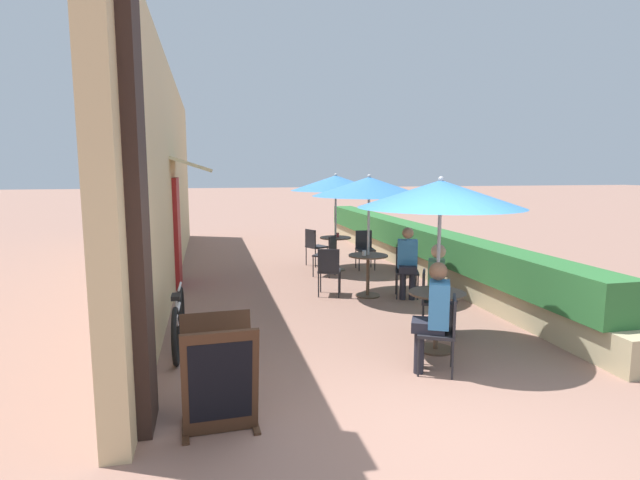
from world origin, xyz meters
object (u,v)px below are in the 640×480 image
Objects in this scene: cafe_chair_near_left at (431,296)px; patio_umbrella_far at (336,183)px; patio_umbrella_near at (441,194)px; patio_table_mid at (368,268)px; cafe_chair_near_right at (443,328)px; cafe_chair_mid_left at (407,268)px; patio_table_near at (437,310)px; seated_patron_near_right at (434,312)px; cafe_chair_mid_right at (329,268)px; menu_board at (219,375)px; coffee_cup_far at (338,235)px; coffee_cup_near at (445,290)px; cafe_chair_far_right at (365,246)px; bicycle_leaning at (179,322)px; seated_patron_near_left at (440,285)px; cafe_chair_far_back at (314,244)px; patio_umbrella_mid at (369,187)px; coffee_cup_mid at (364,253)px; cafe_chair_far_left at (328,252)px; patio_table_far at (335,247)px; seated_patron_mid_left at (407,259)px.

patio_umbrella_far reaches higher than cafe_chair_near_left.
patio_umbrella_near is 3.14m from patio_table_mid.
cafe_chair_mid_left is (0.93, 3.29, 0.00)m from cafe_chair_near_right.
patio_table_mid is at bearing 89.64° from patio_table_near.
seated_patron_near_right reaches higher than cafe_chair_mid_right.
coffee_cup_far is at bearing 64.27° from menu_board.
coffee_cup_near is at bearing -71.11° from patio_table_near.
cafe_chair_near_right is at bearing 85.41° from cafe_chair_far_right.
seated_patron_near_left is at bearing -1.92° from bicycle_leaning.
cafe_chair_far_back is at bearing 26.87° from cafe_chair_near_right.
cafe_chair_mid_right is at bearing -107.20° from patio_umbrella_far.
patio_umbrella_mid reaches higher than patio_table_near.
cafe_chair_mid_right reaches higher than bicycle_leaning.
cafe_chair_mid_right is at bearing -132.52° from cafe_chair_near_left.
patio_umbrella_mid is at bearing 33.94° from coffee_cup_mid.
cafe_chair_mid_left reaches higher than coffee_cup_far.
patio_umbrella_mid reaches higher than cafe_chair_far_left.
patio_table_near is at bearing 108.89° from coffee_cup_near.
cafe_chair_far_left reaches higher than bicycle_leaning.
patio_table_mid is 1.44m from patio_umbrella_mid.
coffee_cup_near is 5.37m from cafe_chair_far_right.
cafe_chair_near_left is at bearing 70.28° from patio_umbrella_near.
patio_umbrella_near is at bearing 6.33° from cafe_chair_near_right.
cafe_chair_far_back is (-0.36, 0.59, 0.00)m from patio_table_far.
seated_patron_near_right is 1.44× the size of cafe_chair_far_back.
patio_table_far is (-0.00, 5.30, -0.28)m from coffee_cup_near.
seated_patron_mid_left is (0.66, 2.53, -1.27)m from patio_umbrella_near.
cafe_chair_far_left is 6.37m from menu_board.
cafe_chair_far_right is at bearing -158.87° from seated_patron_near_left.
seated_patron_mid_left is at bearing 75.39° from patio_table_near.
seated_patron_near_right is 0.58× the size of patio_umbrella_far.
seated_patron_near_left is 1.44× the size of cafe_chair_mid_right.
cafe_chair_mid_right is (-0.99, 2.33, -0.17)m from seated_patron_near_left.
patio_table_near is at bearing -88.34° from coffee_cup_mid.
cafe_chair_far_left and cafe_chair_far_back have the same top height.
patio_umbrella_mid is at bearing -90.46° from patio_umbrella_far.
cafe_chair_near_right is at bearing -144.59° from cafe_chair_far_left.
coffee_cup_mid is 0.10× the size of cafe_chair_far_back.
cafe_chair_far_left is (-0.33, 4.69, -0.28)m from coffee_cup_near.
cafe_chair_near_right is at bearing 12.58° from menu_board.
seated_patron_mid_left is at bearing 75.39° from patio_umbrella_near.
menu_board is at bearing 133.08° from seated_patron_near_right.
cafe_chair_far_right is (0.71, 2.42, -1.44)m from patio_umbrella_mid.
seated_patron_near_right is at bearing 84.37° from cafe_chair_far_right.
coffee_cup_near is 0.05× the size of bicycle_leaning.
cafe_chair_far_right is at bearing 36.33° from cafe_chair_far_back.
cafe_chair_mid_left is 5.21m from menu_board.
bicycle_leaning is at bearing -65.46° from cafe_chair_near_left.
coffee_cup_far is (0.09, 2.48, -1.16)m from patio_umbrella_mid.
patio_table_far is at bearing 64.54° from menu_board.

